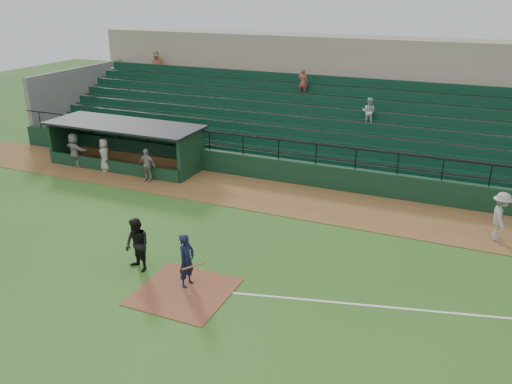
% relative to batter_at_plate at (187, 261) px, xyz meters
% --- Properties ---
extents(ground, '(90.00, 90.00, 0.00)m').
position_rel_batter_at_plate_xyz_m(ground, '(0.09, 0.60, -0.96)').
color(ground, '#305D1E').
rests_on(ground, ground).
extents(warning_track, '(40.00, 4.00, 0.03)m').
position_rel_batter_at_plate_xyz_m(warning_track, '(0.09, 8.60, -0.94)').
color(warning_track, brown).
rests_on(warning_track, ground).
extents(home_plate_dirt, '(3.00, 3.00, 0.03)m').
position_rel_batter_at_plate_xyz_m(home_plate_dirt, '(0.09, -0.40, -0.94)').
color(home_plate_dirt, brown).
rests_on(home_plate_dirt, ground).
extents(foul_line, '(17.49, 4.44, 0.01)m').
position_rel_batter_at_plate_xyz_m(foul_line, '(8.09, 1.80, -0.95)').
color(foul_line, white).
rests_on(foul_line, ground).
extents(stadium_structure, '(38.00, 13.08, 6.40)m').
position_rel_batter_at_plate_xyz_m(stadium_structure, '(0.08, 17.06, 1.35)').
color(stadium_structure, black).
rests_on(stadium_structure, ground).
extents(dugout, '(8.90, 3.20, 2.42)m').
position_rel_batter_at_plate_xyz_m(dugout, '(-9.66, 10.16, 0.38)').
color(dugout, black).
rests_on(dugout, ground).
extents(batter_at_plate, '(1.05, 0.74, 1.91)m').
position_rel_batter_at_plate_xyz_m(batter_at_plate, '(0.00, 0.00, 0.00)').
color(batter_at_plate, black).
rests_on(batter_at_plate, ground).
extents(umpire, '(1.16, 1.03, 1.97)m').
position_rel_batter_at_plate_xyz_m(umpire, '(-2.14, 0.23, 0.03)').
color(umpire, black).
rests_on(umpire, ground).
extents(runner, '(0.93, 1.39, 2.00)m').
position_rel_batter_at_plate_xyz_m(runner, '(9.58, 7.86, 0.08)').
color(runner, '#9E9994').
rests_on(runner, warning_track).
extents(dugout_player_a, '(1.04, 0.47, 1.74)m').
position_rel_batter_at_plate_xyz_m(dugout_player_a, '(-7.08, 7.99, -0.06)').
color(dugout_player_a, gray).
rests_on(dugout_player_a, warning_track).
extents(dugout_player_b, '(1.05, 1.01, 1.82)m').
position_rel_batter_at_plate_xyz_m(dugout_player_b, '(-10.11, 8.45, -0.02)').
color(dugout_player_b, '#A59F9A').
rests_on(dugout_player_b, warning_track).
extents(dugout_player_c, '(1.86, 1.01, 1.91)m').
position_rel_batter_at_plate_xyz_m(dugout_player_c, '(-12.15, 8.41, 0.03)').
color(dugout_player_c, '#9E9A94').
rests_on(dugout_player_c, warning_track).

